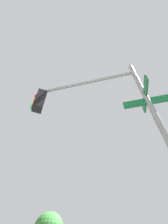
# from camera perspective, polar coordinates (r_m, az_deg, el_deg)

# --- Properties ---
(traffic_signal_near) EXTENTS (2.29, 3.01, 5.63)m
(traffic_signal_near) POSITION_cam_1_polar(r_m,az_deg,el_deg) (3.45, 2.69, 1.01)
(traffic_signal_near) COLOR slate
(traffic_signal_near) RESTS_ON ground_plane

